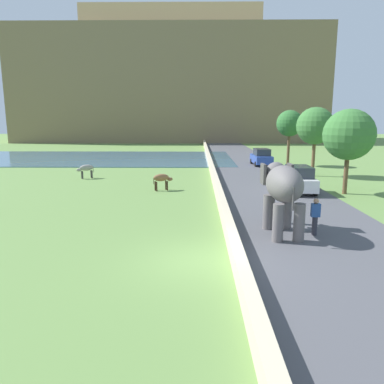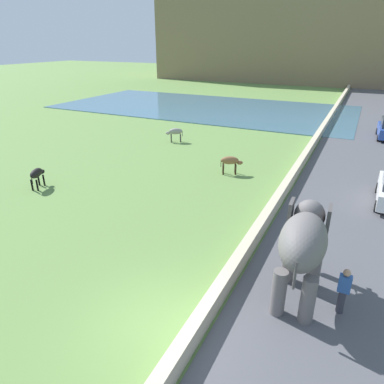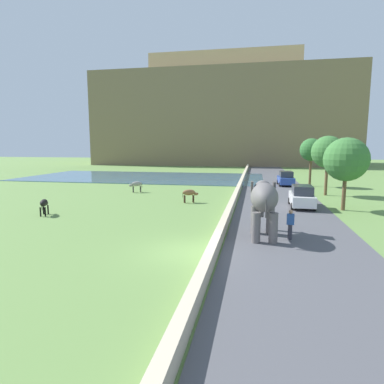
% 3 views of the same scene
% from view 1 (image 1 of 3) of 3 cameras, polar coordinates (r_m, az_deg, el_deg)
% --- Properties ---
extents(ground_plane, '(220.00, 220.00, 0.00)m').
position_cam_1_polar(ground_plane, '(13.16, 1.43, -10.51)').
color(ground_plane, '#608442').
extents(road_surface, '(7.00, 120.00, 0.06)m').
position_cam_1_polar(road_surface, '(33.00, 9.80, 2.58)').
color(road_surface, '#4C4C51').
rests_on(road_surface, ground).
extents(barrier_wall, '(0.40, 110.00, 0.65)m').
position_cam_1_polar(barrier_wall, '(30.60, 3.34, 2.62)').
color(barrier_wall, beige).
rests_on(barrier_wall, ground).
extents(lake, '(36.00, 18.00, 0.08)m').
position_cam_1_polar(lake, '(48.46, -15.86, 5.03)').
color(lake, '#426B84').
rests_on(lake, ground).
extents(hill_distant, '(64.00, 28.00, 23.00)m').
position_cam_1_polar(hill_distant, '(88.75, -3.07, 15.44)').
color(hill_distant, '#7F6B4C').
rests_on(hill_distant, ground).
extents(fort_on_hill, '(39.32, 8.00, 6.07)m').
position_cam_1_polar(fort_on_hill, '(90.96, -2.89, 24.57)').
color(fort_on_hill, tan).
rests_on(fort_on_hill, hill_distant).
extents(elephant, '(1.51, 3.49, 2.99)m').
position_cam_1_polar(elephant, '(15.97, 13.70, 0.65)').
color(elephant, '#605B5B').
rests_on(elephant, ground).
extents(person_beside_elephant, '(0.36, 0.22, 1.63)m').
position_cam_1_polar(person_beside_elephant, '(16.35, 18.35, -3.54)').
color(person_beside_elephant, '#33333D').
rests_on(person_beside_elephant, ground).
extents(car_blue, '(1.91, 4.06, 1.80)m').
position_cam_1_polar(car_blue, '(39.83, 10.58, 5.26)').
color(car_blue, '#2D4CA8').
rests_on(car_blue, ground).
extents(car_white, '(1.86, 4.03, 1.80)m').
position_cam_1_polar(car_white, '(25.75, 15.95, 1.88)').
color(car_white, white).
rests_on(car_white, ground).
extents(cow_brown, '(1.40, 0.88, 1.15)m').
position_cam_1_polar(cow_brown, '(25.60, -4.63, 2.08)').
color(cow_brown, brown).
rests_on(cow_brown, ground).
extents(cow_grey, '(1.36, 0.99, 1.15)m').
position_cam_1_polar(cow_grey, '(31.90, -15.94, 3.49)').
color(cow_grey, gray).
rests_on(cow_grey, ground).
extents(tree_near, '(3.13, 3.13, 5.84)m').
position_cam_1_polar(tree_near, '(33.48, 18.37, 9.56)').
color(tree_near, brown).
rests_on(tree_near, ground).
extents(tree_mid, '(2.70, 2.70, 5.75)m').
position_cam_1_polar(tree_mid, '(40.42, 14.73, 10.10)').
color(tree_mid, brown).
rests_on(tree_mid, ground).
extents(tree_far, '(3.27, 3.27, 5.49)m').
position_cam_1_polar(tree_far, '(26.07, 22.91, 8.07)').
color(tree_far, brown).
rests_on(tree_far, ground).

